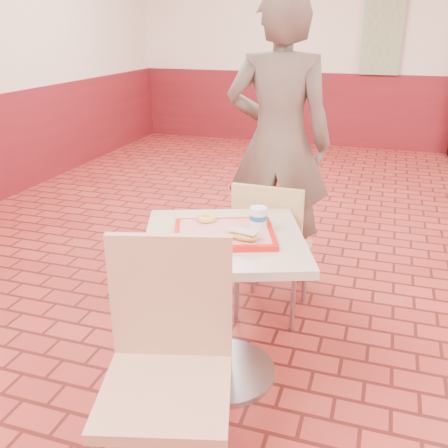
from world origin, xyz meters
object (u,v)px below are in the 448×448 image
(paper_cup, at_px, (258,218))
(chair_main_front, at_px, (168,359))
(serving_tray, at_px, (224,234))
(customer, at_px, (278,143))
(main_table, at_px, (224,285))
(long_john_donut, at_px, (243,235))
(chair_main_back, at_px, (270,244))
(ring_donut, at_px, (207,218))

(paper_cup, bearing_deg, chair_main_front, -101.18)
(serving_tray, bearing_deg, customer, 90.47)
(main_table, xyz_separation_m, long_john_donut, (0.11, -0.07, 0.29))
(chair_main_front, bearing_deg, main_table, 74.22)
(serving_tray, height_order, long_john_donut, long_john_donut)
(main_table, relative_size, long_john_donut, 5.01)
(main_table, height_order, long_john_donut, long_john_donut)
(chair_main_back, bearing_deg, serving_tray, 83.51)
(main_table, bearing_deg, customer, 90.47)
(main_table, relative_size, customer, 0.40)
(chair_main_front, distance_m, serving_tray, 0.66)
(customer, height_order, paper_cup, customer)
(paper_cup, bearing_deg, serving_tray, -150.17)
(ring_donut, bearing_deg, chair_main_back, 68.03)
(serving_tray, distance_m, ring_donut, 0.15)
(serving_tray, xyz_separation_m, ring_donut, (-0.11, 0.09, 0.03))
(chair_main_front, height_order, chair_main_back, chair_main_front)
(chair_main_back, distance_m, ring_donut, 0.62)
(ring_donut, height_order, paper_cup, paper_cup)
(chair_main_front, relative_size, long_john_donut, 6.42)
(chair_main_back, relative_size, customer, 0.46)
(main_table, relative_size, chair_main_back, 0.89)
(long_john_donut, bearing_deg, main_table, 147.25)
(main_table, xyz_separation_m, chair_main_front, (-0.00, -0.62, 0.03))
(serving_tray, xyz_separation_m, paper_cup, (0.13, 0.08, 0.06))
(main_table, height_order, paper_cup, paper_cup)
(ring_donut, height_order, long_john_donut, long_john_donut)
(chair_main_front, distance_m, long_john_donut, 0.62)
(ring_donut, bearing_deg, customer, 84.31)
(customer, xyz_separation_m, paper_cup, (0.14, -1.07, -0.10))
(main_table, xyz_separation_m, customer, (-0.01, 1.15, 0.42))
(chair_main_front, height_order, long_john_donut, chair_main_front)
(serving_tray, distance_m, long_john_donut, 0.13)
(long_john_donut, xyz_separation_m, paper_cup, (0.03, 0.15, 0.03))
(serving_tray, relative_size, ring_donut, 4.85)
(main_table, bearing_deg, long_john_donut, -32.75)
(chair_main_back, bearing_deg, main_table, 83.51)
(chair_main_front, distance_m, paper_cup, 0.77)
(chair_main_back, distance_m, customer, 0.73)
(chair_main_back, height_order, paper_cup, paper_cup)
(chair_main_front, xyz_separation_m, customer, (-0.01, 1.77, 0.39))
(long_john_donut, bearing_deg, ring_donut, 144.32)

